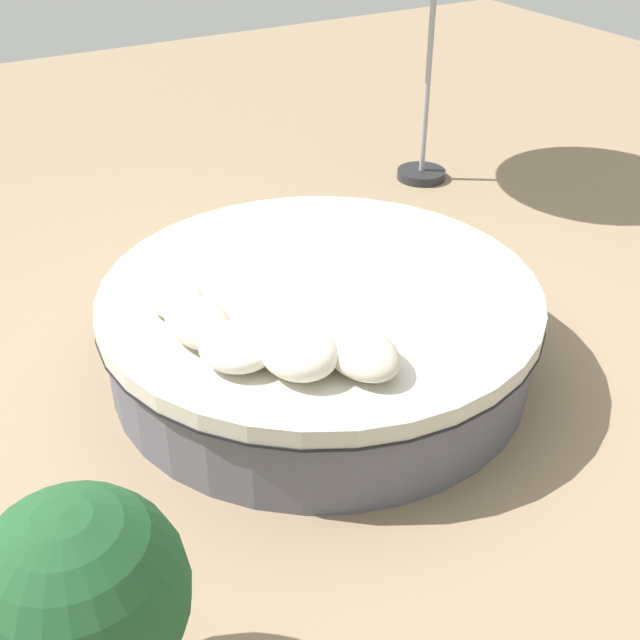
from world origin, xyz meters
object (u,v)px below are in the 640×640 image
(throw_pillow_1, at_px, (198,322))
(throw_pillow_2, at_px, (238,346))
(round_bed, at_px, (320,327))
(throw_pillow_0, at_px, (174,297))
(throw_pillow_3, at_px, (299,351))
(throw_pillow_4, at_px, (361,353))
(planter, at_px, (84,611))

(throw_pillow_1, xyz_separation_m, throw_pillow_2, (-0.30, -0.08, -0.00))
(round_bed, distance_m, throw_pillow_0, 0.91)
(throw_pillow_3, xyz_separation_m, throw_pillow_4, (-0.14, -0.28, -0.02))
(throw_pillow_3, height_order, throw_pillow_4, throw_pillow_3)
(planter, bearing_deg, throw_pillow_4, -64.85)
(throw_pillow_0, relative_size, throw_pillow_2, 1.07)
(round_bed, xyz_separation_m, throw_pillow_3, (-0.64, 0.49, 0.38))
(throw_pillow_3, bearing_deg, planter, 123.81)
(round_bed, bearing_deg, throw_pillow_4, 164.53)
(throw_pillow_1, height_order, planter, planter)
(throw_pillow_1, bearing_deg, throw_pillow_2, -164.38)
(throw_pillow_1, bearing_deg, planter, 144.11)
(throw_pillow_0, bearing_deg, throw_pillow_4, -148.34)
(throw_pillow_4, bearing_deg, throw_pillow_0, 31.66)
(throw_pillow_1, xyz_separation_m, throw_pillow_4, (-0.66, -0.59, -0.01))
(throw_pillow_4, bearing_deg, throw_pillow_3, 63.29)
(throw_pillow_4, bearing_deg, round_bed, -15.47)
(throw_pillow_4, bearing_deg, planter, 115.15)
(throw_pillow_3, bearing_deg, throw_pillow_4, -116.71)
(throw_pillow_1, bearing_deg, throw_pillow_4, -138.17)
(round_bed, bearing_deg, throw_pillow_3, 142.59)
(round_bed, distance_m, throw_pillow_3, 0.89)
(throw_pillow_1, relative_size, throw_pillow_3, 1.16)
(throw_pillow_4, distance_m, planter, 1.78)
(throw_pillow_2, bearing_deg, planter, 135.07)
(throw_pillow_4, height_order, planter, planter)
(throw_pillow_2, relative_size, throw_pillow_3, 0.95)
(throw_pillow_1, distance_m, planter, 1.75)
(throw_pillow_1, bearing_deg, round_bed, -81.28)
(throw_pillow_3, bearing_deg, throw_pillow_1, 31.12)
(throw_pillow_2, bearing_deg, throw_pillow_0, 8.81)
(throw_pillow_1, height_order, throw_pillow_3, throw_pillow_3)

